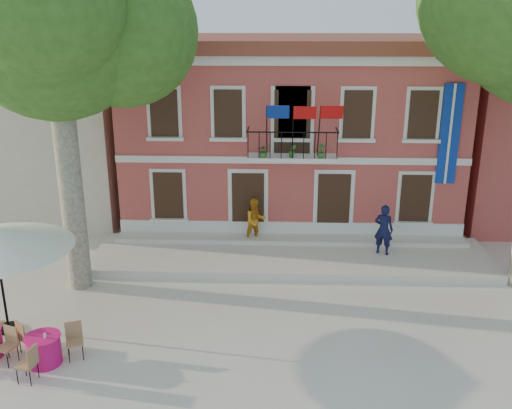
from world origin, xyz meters
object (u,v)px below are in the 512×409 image
(plane_tree_west, at_px, (53,24))
(pedestrian_navy, at_px, (384,230))
(pedestrian_orange, at_px, (255,221))
(cafe_table_1, at_px, (44,348))

(plane_tree_west, height_order, pedestrian_navy, plane_tree_west)
(pedestrian_navy, relative_size, pedestrian_orange, 1.09)
(plane_tree_west, xyz_separation_m, pedestrian_navy, (10.08, 2.29, -6.90))
(cafe_table_1, bearing_deg, plane_tree_west, 96.86)
(plane_tree_west, distance_m, pedestrian_navy, 12.43)
(pedestrian_navy, relative_size, cafe_table_1, 0.98)
(pedestrian_orange, height_order, cafe_table_1, pedestrian_orange)
(plane_tree_west, relative_size, cafe_table_1, 5.95)
(pedestrian_navy, bearing_deg, pedestrian_orange, 11.54)
(pedestrian_orange, bearing_deg, cafe_table_1, -144.50)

